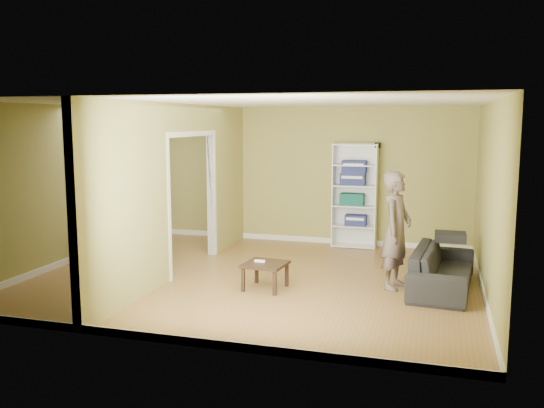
{
  "coord_description": "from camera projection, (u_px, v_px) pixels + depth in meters",
  "views": [
    {
      "loc": [
        2.59,
        -8.03,
        2.34
      ],
      "look_at": [
        0.2,
        0.2,
        1.1
      ],
      "focal_mm": 38.0,
      "sensor_mm": 36.0,
      "label": 1
    }
  ],
  "objects": [
    {
      "name": "room_shell",
      "position": [
        255.0,
        192.0,
        8.5
      ],
      "size": [
        6.5,
        6.5,
        6.5
      ],
      "color": "brown",
      "rests_on": "ground"
    },
    {
      "name": "paper_box_navy_c",
      "position": [
        354.0,
        167.0,
        10.59
      ],
      "size": [
        0.44,
        0.29,
        0.22
      ],
      "primitive_type": "cube",
      "color": "navy",
      "rests_on": "bookshelf"
    },
    {
      "name": "paper_box_teal",
      "position": [
        352.0,
        199.0,
        10.69
      ],
      "size": [
        0.43,
        0.28,
        0.22
      ],
      "primitive_type": "cube",
      "color": "#18684B",
      "rests_on": "bookshelf"
    },
    {
      "name": "coffee_table",
      "position": [
        265.0,
        267.0,
        8.04
      ],
      "size": [
        0.56,
        0.56,
        0.38
      ],
      "rotation": [
        0.0,
        0.0,
        -0.1
      ],
      "color": "#352617",
      "rests_on": "ground"
    },
    {
      "name": "paper_box_navy_b",
      "position": [
        353.0,
        179.0,
        10.63
      ],
      "size": [
        0.45,
        0.29,
        0.23
      ],
      "primitive_type": "cube",
      "color": "navy",
      "rests_on": "bookshelf"
    },
    {
      "name": "bookshelf",
      "position": [
        355.0,
        195.0,
        10.71
      ],
      "size": [
        0.81,
        0.36,
        1.93
      ],
      "color": "white",
      "rests_on": "ground"
    },
    {
      "name": "person",
      "position": [
        397.0,
        220.0,
        8.0
      ],
      "size": [
        0.82,
        0.71,
        1.94
      ],
      "primitive_type": "imported",
      "rotation": [
        0.0,
        0.0,
        1.31
      ],
      "color": "slate",
      "rests_on": "ground"
    },
    {
      "name": "paper_box_navy_a",
      "position": [
        356.0,
        220.0,
        10.72
      ],
      "size": [
        0.39,
        0.25,
        0.2
      ],
      "primitive_type": "cube",
      "color": "navy",
      "rests_on": "bookshelf"
    },
    {
      "name": "partition",
      "position": [
        181.0,
        189.0,
        8.83
      ],
      "size": [
        0.22,
        5.5,
        2.6
      ],
      "primitive_type": null,
      "color": "#9C9452",
      "rests_on": "ground"
    },
    {
      "name": "sofa",
      "position": [
        443.0,
        262.0,
        8.06
      ],
      "size": [
        2.03,
        1.02,
        0.75
      ],
      "primitive_type": "imported",
      "rotation": [
        0.0,
        0.0,
        1.48
      ],
      "color": "#29292E",
      "rests_on": "ground"
    },
    {
      "name": "game_controller",
      "position": [
        260.0,
        261.0,
        8.08
      ],
      "size": [
        0.15,
        0.04,
        0.03
      ],
      "primitive_type": "cube",
      "color": "white",
      "rests_on": "coffee_table"
    },
    {
      "name": "chair_left",
      "position": [
        92.0,
        229.0,
        9.97
      ],
      "size": [
        0.56,
        0.56,
        0.96
      ],
      "primitive_type": null,
      "rotation": [
        0.0,
        0.0,
        -1.91
      ],
      "color": "tan",
      "rests_on": "ground"
    },
    {
      "name": "chair_far",
      "position": [
        147.0,
        228.0,
        10.3
      ],
      "size": [
        0.4,
        0.4,
        0.87
      ],
      "primitive_type": null,
      "rotation": [
        0.0,
        0.0,
        3.15
      ],
      "color": "tan",
      "rests_on": "ground"
    },
    {
      "name": "chair_near",
      "position": [
        114.0,
        237.0,
        9.23
      ],
      "size": [
        0.51,
        0.51,
        0.98
      ],
      "primitive_type": null,
      "rotation": [
        0.0,
        0.0,
        -0.16
      ],
      "color": "tan",
      "rests_on": "ground"
    },
    {
      "name": "wall_speaker",
      "position": [
        378.0,
        145.0,
        10.55
      ],
      "size": [
        0.1,
        0.1,
        0.1
      ],
      "primitive_type": "cube",
      "color": "black",
      "rests_on": "room_shell"
    },
    {
      "name": "dining_table",
      "position": [
        132.0,
        223.0,
        9.75
      ],
      "size": [
        1.11,
        0.74,
        0.7
      ],
      "rotation": [
        0.0,
        0.0,
        -0.05
      ],
      "color": "beige",
      "rests_on": "ground"
    }
  ]
}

